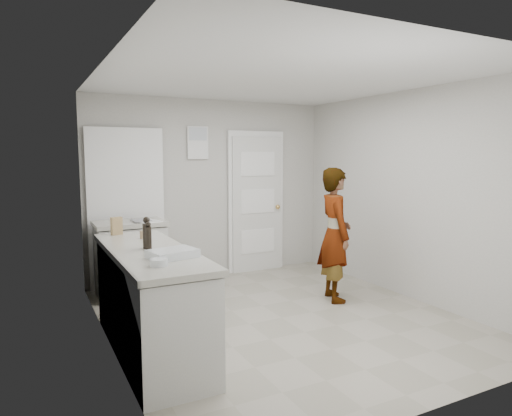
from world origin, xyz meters
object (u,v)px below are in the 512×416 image
spice_jar (143,235)px  egg_bowl (159,262)px  cake_mix_box (117,226)px  person (335,234)px  baking_dish (173,254)px  oil_cruet_b (148,236)px  oil_cruet_a (147,233)px

spice_jar → egg_bowl: spice_jar is taller
cake_mix_box → person: bearing=-23.7°
baking_dish → egg_bowl: (-0.17, -0.22, -0.00)m
person → oil_cruet_b: person is taller
person → baking_dish: bearing=128.1°
baking_dish → spice_jar: bearing=91.0°
cake_mix_box → oil_cruet_a: 0.82m
oil_cruet_a → oil_cruet_b: oil_cruet_a is taller
cake_mix_box → spice_jar: bearing=-75.8°
person → cake_mix_box: 2.49m
oil_cruet_a → egg_bowl: 0.68m
cake_mix_box → oil_cruet_a: bearing=-97.1°
person → baking_dish: (-2.25, -0.87, 0.16)m
oil_cruet_b → egg_bowl: bearing=-97.2°
person → egg_bowl: (-2.42, -1.09, 0.16)m
spice_jar → oil_cruet_a: size_ratio=0.27×
baking_dish → oil_cruet_b: bearing=103.6°
oil_cruet_a → oil_cruet_b: bearing=-91.7°
oil_cruet_b → baking_dish: size_ratio=0.60×
oil_cruet_a → egg_bowl: (-0.08, -0.67, -0.11)m
cake_mix_box → baking_dish: (0.20, -1.26, -0.06)m
cake_mix_box → spice_jar: 0.38m
person → cake_mix_box: person is taller
person → baking_dish: 2.42m
person → baking_dish: person is taller
oil_cruet_a → baking_dish: (0.09, -0.45, -0.10)m
spice_jar → oil_cruet_a: 0.50m
person → spice_jar: 2.27m
cake_mix_box → oil_cruet_a: oil_cruet_a is taller
baking_dish → egg_bowl: baking_dish is taller
person → egg_bowl: 2.66m
oil_cruet_a → oil_cruet_b: 0.07m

